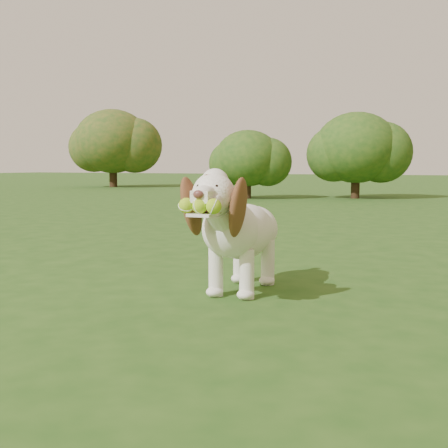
% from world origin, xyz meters
% --- Properties ---
extents(ground, '(80.00, 80.00, 0.00)m').
position_xyz_m(ground, '(0.00, 0.00, 0.00)').
color(ground, '#214814').
rests_on(ground, ground).
extents(dog, '(0.39, 1.04, 0.67)m').
position_xyz_m(dog, '(0.15, 0.41, 0.36)').
color(dog, white).
rests_on(dog, ground).
extents(shrub_a, '(1.37, 1.37, 1.42)m').
position_xyz_m(shrub_a, '(-3.31, 8.40, 0.83)').
color(shrub_a, '#382314').
rests_on(shrub_a, ground).
extents(shrub_g, '(2.37, 2.37, 2.45)m').
position_xyz_m(shrub_g, '(-9.69, 12.25, 1.44)').
color(shrub_g, '#382314').
rests_on(shrub_g, ground).
extents(shrub_b, '(1.72, 1.72, 1.79)m').
position_xyz_m(shrub_b, '(-1.31, 9.43, 1.05)').
color(shrub_b, '#382314').
rests_on(shrub_b, ground).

